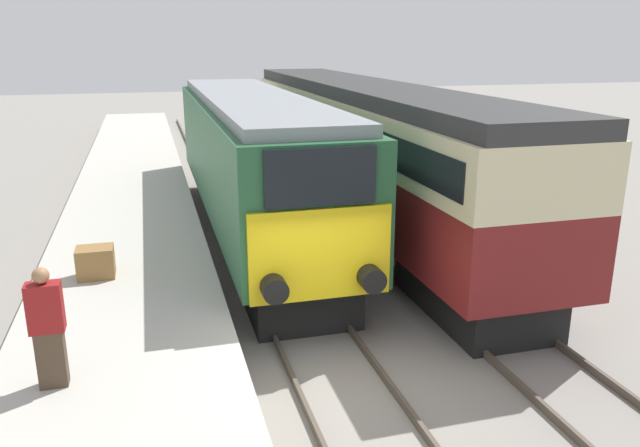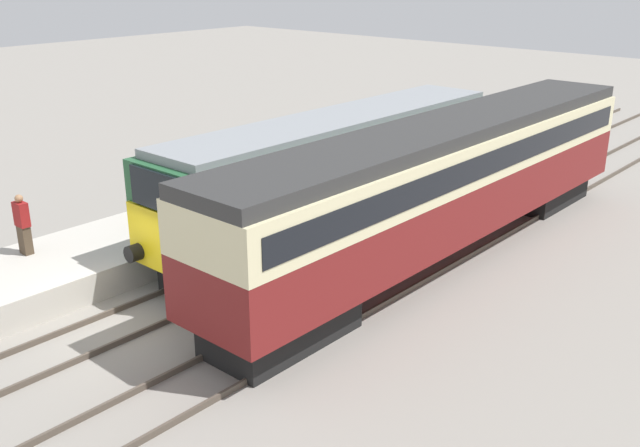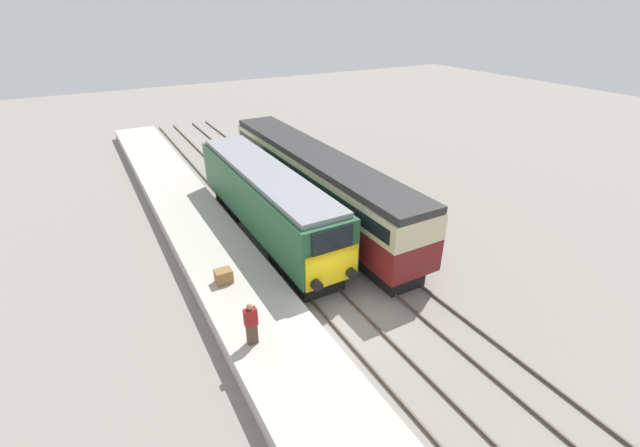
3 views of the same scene
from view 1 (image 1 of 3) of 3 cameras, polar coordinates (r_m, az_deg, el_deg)
name	(u,v)px [view 1 (image 1 of 3)]	position (r m, az deg, el deg)	size (l,w,h in m)	color
ground_plane	(347,396)	(10.01, 2.49, -15.48)	(120.00, 120.00, 0.00)	gray
platform_left	(131,237)	(16.80, -16.94, -1.15)	(3.50, 50.00, 0.81)	#B7B2A8
rails_near_track	(280,277)	(14.32, -3.67, -4.94)	(1.51, 60.00, 0.14)	#4C4238
rails_far_track	(417,264)	(15.32, 8.89, -3.66)	(1.50, 60.00, 0.14)	#4C4238
locomotive	(253,160)	(16.93, -6.17, 5.81)	(2.70, 14.09, 3.92)	black
passenger_carriage	(363,139)	(18.43, 3.98, 7.67)	(2.75, 17.99, 4.10)	black
person_on_platform	(48,328)	(9.04, -23.63, -8.77)	(0.44, 0.26, 1.69)	#473828
luggage_crate	(96,262)	(12.96, -19.83, -3.35)	(0.70, 0.56, 0.60)	olive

